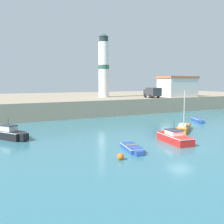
# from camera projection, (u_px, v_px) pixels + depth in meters

# --- Properties ---
(ground_plane) EXTENTS (200.00, 200.00, 0.00)m
(ground_plane) POSITION_uv_depth(u_px,v_px,m) (180.00, 146.00, 26.90)
(ground_plane) COLOR teal
(quay_seawall) EXTENTS (120.00, 40.00, 3.13)m
(quay_seawall) POSITION_uv_depth(u_px,v_px,m) (58.00, 102.00, 64.89)
(quay_seawall) COLOR gray
(quay_seawall) RESTS_ON ground
(sailboat_orange_0) EXTENTS (5.22, 4.54, 5.46)m
(sailboat_orange_0) POSITION_uv_depth(u_px,v_px,m) (183.00, 128.00, 34.90)
(sailboat_orange_0) COLOR orange
(sailboat_orange_0) RESTS_ON ground
(motorboat_red_1) EXTENTS (2.42, 5.55, 2.30)m
(motorboat_red_1) POSITION_uv_depth(u_px,v_px,m) (174.00, 137.00, 28.37)
(motorboat_red_1) COLOR red
(motorboat_red_1) RESTS_ON ground
(motorboat_black_2) EXTENTS (3.94, 5.18, 2.52)m
(motorboat_black_2) POSITION_uv_depth(u_px,v_px,m) (8.00, 134.00, 30.09)
(motorboat_black_2) COLOR black
(motorboat_black_2) RESTS_ON ground
(dinghy_blue_3) EXTENTS (2.02, 4.01, 0.54)m
(dinghy_blue_3) POSITION_uv_depth(u_px,v_px,m) (132.00, 148.00, 25.05)
(dinghy_blue_3) COLOR #284C9E
(dinghy_blue_3) RESTS_ON ground
(dinghy_blue_4) EXTENTS (2.44, 3.91, 0.64)m
(dinghy_blue_4) POSITION_uv_depth(u_px,v_px,m) (198.00, 120.00, 43.34)
(dinghy_blue_4) COLOR #284C9E
(dinghy_blue_4) RESTS_ON ground
(mooring_buoy) EXTENTS (0.58, 0.58, 0.58)m
(mooring_buoy) POSITION_uv_depth(u_px,v_px,m) (121.00, 156.00, 22.00)
(mooring_buoy) COLOR orange
(mooring_buoy) RESTS_ON ground
(lighthouse) EXTENTS (2.45, 2.45, 14.34)m
(lighthouse) POSITION_uv_depth(u_px,v_px,m) (104.00, 66.00, 59.22)
(lighthouse) COLOR silver
(lighthouse) RESTS_ON quay_seawall
(harbor_shed_near_wharf) EXTENTS (8.64, 5.36, 4.76)m
(harbor_shed_near_wharf) POSITION_uv_depth(u_px,v_px,m) (177.00, 86.00, 61.41)
(harbor_shed_near_wharf) COLOR silver
(harbor_shed_near_wharf) RESTS_ON quay_seawall
(truck_on_quay) EXTENTS (2.55, 4.49, 2.20)m
(truck_on_quay) POSITION_uv_depth(u_px,v_px,m) (152.00, 92.00, 56.83)
(truck_on_quay) COLOR #333338
(truck_on_quay) RESTS_ON quay_seawall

